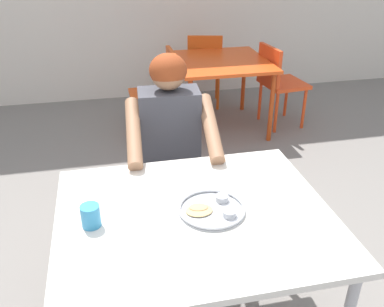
# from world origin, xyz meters

# --- Properties ---
(table_foreground) EXTENTS (1.15, 0.95, 0.76)m
(table_foreground) POSITION_xyz_m (-0.07, -0.04, 0.69)
(table_foreground) COLOR silver
(table_foreground) RESTS_ON ground
(thali_tray) EXTENTS (0.29, 0.29, 0.03)m
(thali_tray) POSITION_xyz_m (-0.00, -0.04, 0.77)
(thali_tray) COLOR #B7BABF
(thali_tray) RESTS_ON table_foreground
(drinking_cup) EXTENTS (0.08, 0.08, 0.09)m
(drinking_cup) POSITION_xyz_m (-0.49, -0.03, 0.81)
(drinking_cup) COLOR #338CBF
(drinking_cup) RESTS_ON table_foreground
(chair_foreground) EXTENTS (0.41, 0.43, 0.86)m
(chair_foreground) POSITION_xyz_m (-0.04, 0.86, 0.50)
(chair_foreground) COLOR red
(chair_foreground) RESTS_ON ground
(diner_foreground) EXTENTS (0.52, 0.57, 1.24)m
(diner_foreground) POSITION_xyz_m (-0.06, 0.64, 0.74)
(diner_foreground) COLOR #363636
(diner_foreground) RESTS_ON ground
(table_background_red) EXTENTS (0.90, 0.94, 0.70)m
(table_background_red) POSITION_xyz_m (0.73, 2.42, 0.63)
(table_background_red) COLOR #E04C19
(table_background_red) RESTS_ON ground
(chair_red_left) EXTENTS (0.43, 0.39, 0.84)m
(chair_red_left) POSITION_xyz_m (0.13, 2.38, 0.48)
(chair_red_left) COLOR #D44B18
(chair_red_left) RESTS_ON ground
(chair_red_right) EXTENTS (0.45, 0.48, 0.83)m
(chair_red_right) POSITION_xyz_m (1.31, 2.35, 0.49)
(chair_red_right) COLOR #E5451B
(chair_red_right) RESTS_ON ground
(chair_red_far) EXTENTS (0.48, 0.51, 0.84)m
(chair_red_far) POSITION_xyz_m (0.72, 3.03, 0.50)
(chair_red_far) COLOR #CF5017
(chair_red_far) RESTS_ON ground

